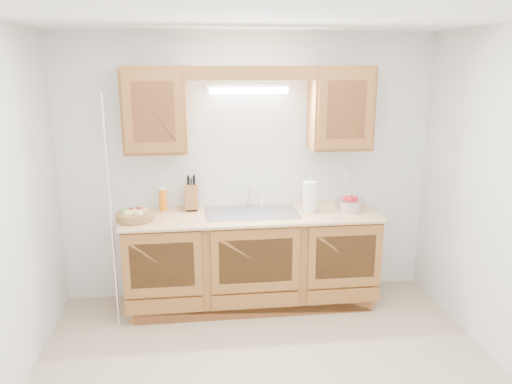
{
  "coord_description": "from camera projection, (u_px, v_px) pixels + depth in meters",
  "views": [
    {
      "loc": [
        -0.48,
        -3.11,
        2.23
      ],
      "look_at": [
        -0.0,
        0.85,
        1.19
      ],
      "focal_mm": 35.0,
      "sensor_mm": 36.0,
      "label": 1
    }
  ],
  "objects": [
    {
      "name": "paper_towel",
      "position": [
        310.0,
        196.0,
        4.58
      ],
      "size": [
        0.16,
        0.16,
        0.33
      ],
      "rotation": [
        0.0,
        0.0,
        -0.12
      ],
      "color": "silver",
      "rests_on": "countertop"
    },
    {
      "name": "countertop",
      "position": [
        252.0,
        215.0,
        4.53
      ],
      "size": [
        2.3,
        0.63,
        0.04
      ],
      "primitive_type": "cube",
      "color": "tan",
      "rests_on": "base_cabinets"
    },
    {
      "name": "base_cabinets",
      "position": [
        252.0,
        260.0,
        4.65
      ],
      "size": [
        2.2,
        0.6,
        0.86
      ],
      "primitive_type": "cube",
      "color": "#995F2C",
      "rests_on": "ground"
    },
    {
      "name": "room",
      "position": [
        272.0,
        215.0,
        3.29
      ],
      "size": [
        3.52,
        3.5,
        2.5
      ],
      "color": "tan",
      "rests_on": "ground"
    },
    {
      "name": "outlet_plate",
      "position": [
        345.0,
        176.0,
        4.86
      ],
      "size": [
        0.08,
        0.01,
        0.12
      ],
      "primitive_type": "cube",
      "color": "white",
      "rests_on": "room"
    },
    {
      "name": "fruit_basket",
      "position": [
        135.0,
        215.0,
        4.32
      ],
      "size": [
        0.39,
        0.39,
        0.1
      ],
      "rotation": [
        0.0,
        0.0,
        0.22
      ],
      "color": "olive",
      "rests_on": "countertop"
    },
    {
      "name": "wire_shelf_pole",
      "position": [
        111.0,
        216.0,
        4.12
      ],
      "size": [
        0.03,
        0.03,
        2.0
      ],
      "primitive_type": "cylinder",
      "color": "silver",
      "rests_on": "ground"
    },
    {
      "name": "upper_cabinet_right",
      "position": [
        341.0,
        108.0,
        4.53
      ],
      "size": [
        0.55,
        0.33,
        0.75
      ],
      "primitive_type": "cube",
      "color": "#995F2C",
      "rests_on": "room"
    },
    {
      "name": "soap_bottle",
      "position": [
        192.0,
        199.0,
        4.66
      ],
      "size": [
        0.09,
        0.09,
        0.18
      ],
      "primitive_type": "imported",
      "rotation": [
        0.0,
        0.0,
        0.12
      ],
      "color": "blue",
      "rests_on": "countertop"
    },
    {
      "name": "orange_canister",
      "position": [
        163.0,
        199.0,
        4.59
      ],
      "size": [
        0.08,
        0.08,
        0.21
      ],
      "rotation": [
        0.0,
        0.0,
        -0.15
      ],
      "color": "orange",
      "rests_on": "countertop"
    },
    {
      "name": "fluorescent_fixture",
      "position": [
        249.0,
        89.0,
        4.47
      ],
      "size": [
        0.76,
        0.08,
        0.08
      ],
      "color": "white",
      "rests_on": "room"
    },
    {
      "name": "sink",
      "position": [
        252.0,
        220.0,
        4.56
      ],
      "size": [
        0.84,
        0.46,
        0.36
      ],
      "color": "#9E9EA3",
      "rests_on": "countertop"
    },
    {
      "name": "valance",
      "position": [
        251.0,
        73.0,
        4.21
      ],
      "size": [
        2.2,
        0.05,
        0.12
      ],
      "primitive_type": "cube",
      "color": "#995F2C",
      "rests_on": "room"
    },
    {
      "name": "apple_bowl",
      "position": [
        350.0,
        204.0,
        4.62
      ],
      "size": [
        0.28,
        0.28,
        0.14
      ],
      "rotation": [
        0.0,
        0.0,
        -0.09
      ],
      "color": "silver",
      "rests_on": "countertop"
    },
    {
      "name": "sponge",
      "position": [
        308.0,
        203.0,
        4.83
      ],
      "size": [
        0.11,
        0.1,
        0.02
      ],
      "rotation": [
        0.0,
        0.0,
        -0.42
      ],
      "color": "#CC333F",
      "rests_on": "countertop"
    },
    {
      "name": "knife_block",
      "position": [
        192.0,
        197.0,
        4.62
      ],
      "size": [
        0.12,
        0.2,
        0.33
      ],
      "rotation": [
        0.0,
        0.0,
        -0.06
      ],
      "color": "#995F2C",
      "rests_on": "countertop"
    },
    {
      "name": "upper_cabinet_left",
      "position": [
        155.0,
        110.0,
        4.34
      ],
      "size": [
        0.55,
        0.33,
        0.75
      ],
      "primitive_type": "cube",
      "color": "#995F2C",
      "rests_on": "room"
    }
  ]
}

